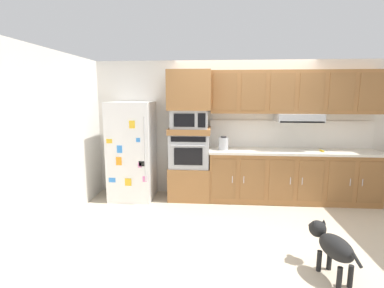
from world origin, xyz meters
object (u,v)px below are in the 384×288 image
Objects in this scene: microwave at (190,119)px; screwdriver at (322,151)px; built_in_oven at (190,150)px; refrigerator at (132,151)px; dog at (332,245)px; electric_kettle at (223,143)px.

screwdriver is (2.30, -0.07, -0.53)m from microwave.
refrigerator is at bearing -176.29° from built_in_oven.
screwdriver reaches higher than dog.
microwave is 0.74m from electric_kettle.
electric_kettle is at bearing 179.15° from screwdriver.
refrigerator reaches higher than dog.
screwdriver is (2.30, -0.07, 0.03)m from built_in_oven.
refrigerator is 3.52m from dog.
built_in_oven is 0.62m from electric_kettle.
screwdriver is at bearing -1.81° from built_in_oven.
screwdriver is 0.64× the size of electric_kettle.
electric_kettle is 2.53m from dog.
microwave is 0.84× the size of dog.
electric_kettle reaches higher than screwdriver.
electric_kettle is (0.60, -0.05, -0.43)m from microwave.
built_in_oven is at bearing 3.71° from refrigerator.
refrigerator is 3.34m from screwdriver.
microwave is 4.21× the size of screwdriver.
electric_kettle is at bearing 8.70° from dog.
built_in_oven is at bearing 175.51° from electric_kettle.
electric_kettle is at bearing -4.49° from built_in_oven.
dog is (-0.61, -2.15, -0.59)m from screwdriver.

